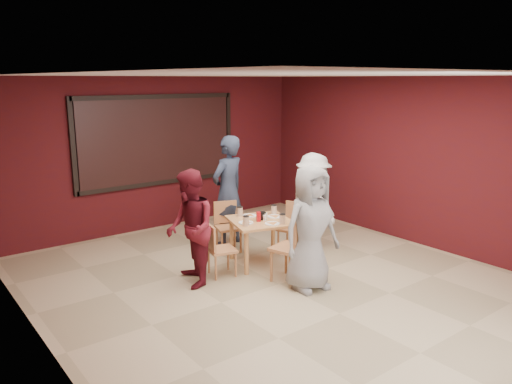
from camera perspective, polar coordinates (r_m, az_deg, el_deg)
floor at (r=6.98m, az=2.69°, el=-10.45°), size 7.00×7.00×0.00m
window_blinds at (r=9.37m, az=-11.05°, el=5.81°), size 3.00×0.02×1.50m
dining_table at (r=7.51m, az=0.53°, el=-3.76°), size 1.09×1.09×0.84m
chair_front at (r=6.87m, az=4.52°, el=-6.04°), size 0.57×0.57×0.95m
chair_back at (r=8.16m, az=-3.31°, el=-3.57°), size 0.49×0.49×0.80m
chair_left at (r=7.11m, az=-4.42°, el=-6.27°), size 0.45×0.45×0.77m
chair_right at (r=8.11m, az=4.32°, el=-3.70°), size 0.50×0.50×0.80m
diner_front at (r=6.60m, az=6.26°, el=-4.14°), size 0.87×0.61×1.68m
diner_back at (r=8.33m, az=-3.21°, el=0.12°), size 0.76×0.59×1.85m
diner_left at (r=6.75m, az=-7.52°, el=-4.16°), size 0.82×0.93×1.59m
diner_right at (r=8.33m, az=6.54°, el=-0.93°), size 0.71×1.08×1.57m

